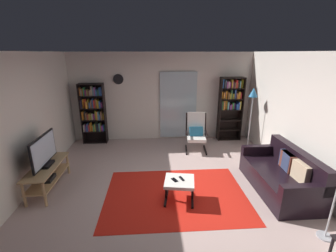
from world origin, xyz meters
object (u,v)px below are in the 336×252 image
leather_sofa (281,175)px  tv_remote (182,179)px  television (44,152)px  tv_stand (47,174)px  lounge_armchair (196,131)px  floor_lamp_by_shelf (253,98)px  cell_phone (174,180)px  bookshelf_near_tv (93,112)px  bookshelf_near_sofa (230,103)px  wall_clock (118,79)px  ottoman (179,184)px

leather_sofa → tv_remote: bearing=-175.1°
television → tv_stand: bearing=-98.7°
lounge_armchair → floor_lamp_by_shelf: size_ratio=0.60×
tv_remote → cell_phone: tv_remote is taller
leather_sofa → cell_phone: (-2.10, -0.20, 0.11)m
cell_phone → floor_lamp_by_shelf: size_ratio=0.08×
floor_lamp_by_shelf → bookshelf_near_tv: bearing=169.6°
tv_stand → cell_phone: tv_stand is taller
lounge_armchair → tv_remote: size_ratio=7.10×
cell_phone → floor_lamp_by_shelf: (2.27, 2.21, 1.01)m
leather_sofa → tv_stand: bearing=175.7°
bookshelf_near_tv → bookshelf_near_sofa: (4.04, -0.01, 0.20)m
bookshelf_near_sofa → wall_clock: 3.36m
floor_lamp_by_shelf → cell_phone: bearing=-135.8°
bookshelf_near_tv → cell_phone: (2.09, -3.00, -0.52)m
bookshelf_near_sofa → tv_remote: 3.55m
television → bookshelf_near_sofa: size_ratio=0.50×
leather_sofa → floor_lamp_by_shelf: size_ratio=1.01×
cell_phone → bookshelf_near_sofa: bearing=29.6°
bookshelf_near_sofa → leather_sofa: size_ratio=1.10×
ottoman → cell_phone: bearing=179.5°
lounge_armchair → leather_sofa: bearing=-57.9°
cell_phone → wall_clock: wall_clock is taller
television → ottoman: (2.52, -0.56, -0.44)m
cell_phone → wall_clock: 3.70m
ottoman → tv_remote: bearing=37.0°
tv_remote → wall_clock: (-1.46, 3.11, 1.43)m
television → floor_lamp_by_shelf: bearing=19.3°
bookshelf_near_tv → tv_remote: bearing=-53.3°
lounge_armchair → cell_phone: size_ratio=7.30×
tv_stand → floor_lamp_by_shelf: size_ratio=0.73×
bookshelf_near_sofa → cell_phone: bookshelf_near_sofa is taller
tv_stand → lounge_armchair: 3.68m
leather_sofa → tv_remote: (-1.97, -0.17, 0.11)m
wall_clock → cell_phone: bearing=-67.0°
television → leather_sofa: television is taller
tv_remote → tv_stand: bearing=148.3°
lounge_armchair → floor_lamp_by_shelf: (1.46, -0.06, 0.90)m
bookshelf_near_sofa → tv_remote: (-1.82, -2.96, -0.72)m
television → bookshelf_near_tv: bearing=81.9°
bookshelf_near_sofa → tv_remote: bearing=-121.5°
ottoman → floor_lamp_by_shelf: bearing=45.4°
tv_stand → lounge_armchair: (3.24, 1.72, 0.21)m
television → bookshelf_near_tv: (0.35, 2.45, 0.15)m
tv_stand → bookshelf_near_tv: bearing=81.9°
ottoman → floor_lamp_by_shelf: 3.29m
tv_remote → wall_clock: bearing=94.7°
leather_sofa → lounge_armchair: (-1.29, 2.07, 0.22)m
television → tv_remote: (2.57, -0.53, -0.36)m
television → bookshelf_near_tv: 2.47m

